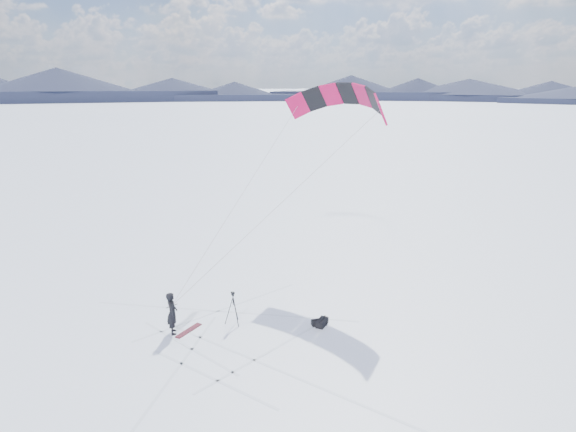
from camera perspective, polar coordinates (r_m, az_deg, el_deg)
ground at (r=21.47m, az=-5.50°, el=-14.10°), size 1800.00×1800.00×0.00m
horizon_hills at (r=20.11m, az=-5.73°, el=-6.28°), size 704.00×705.94×8.08m
snow_tracks at (r=21.60m, az=-4.70°, el=-13.88°), size 17.62×10.25×0.01m
snowkiter at (r=22.29m, az=-13.41°, el=-13.31°), size 0.60×0.78×1.91m
snowboard at (r=22.29m, az=-11.70°, el=-13.15°), size 1.42×0.95×0.04m
tripod at (r=22.16m, az=-6.52°, el=-10.26°), size 0.73×0.68×1.54m
gear_bag_a at (r=22.29m, az=4.05°, el=-12.46°), size 0.82×0.72×0.34m
gear_bag_b at (r=22.32m, az=3.68°, el=-12.46°), size 0.73×0.50×0.30m
power_kite at (r=27.27m, az=6.40°, el=13.43°), size 12.41×6.52×9.35m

